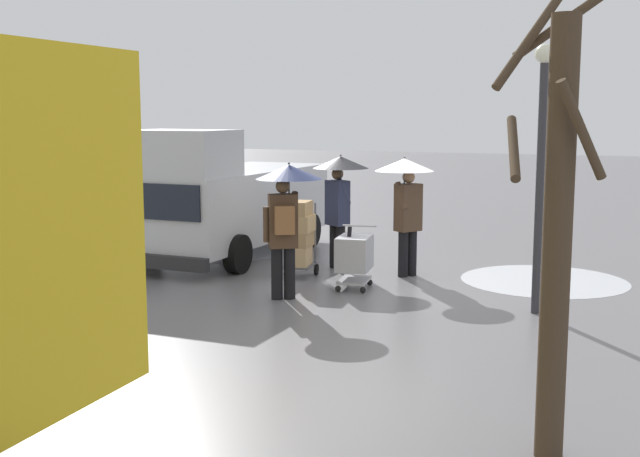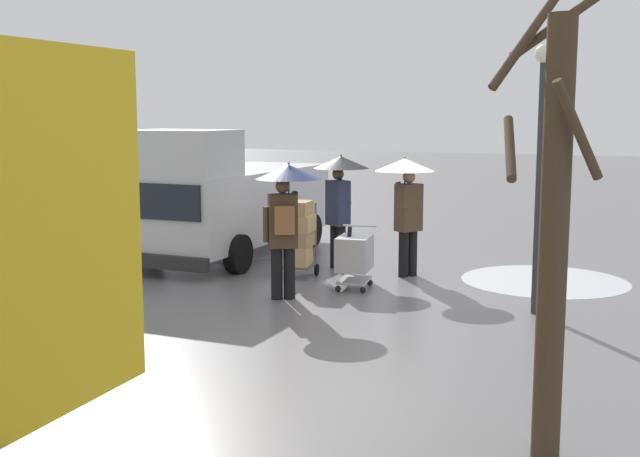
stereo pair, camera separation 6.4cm
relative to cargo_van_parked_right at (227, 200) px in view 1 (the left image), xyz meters
name	(u,v)px [view 1 (the left image)]	position (x,y,z in m)	size (l,w,h in m)	color
ground_plane	(374,280)	(-3.44, 0.93, -1.18)	(90.00, 90.00, 0.00)	slate
slush_patch_near_cluster	(216,252)	(0.56, -0.49, -1.18)	(2.72, 2.72, 0.01)	silver
slush_patch_under_van	(544,280)	(-6.21, -0.14, -1.18)	(2.87, 2.87, 0.01)	silver
slush_patch_mid_street	(4,342)	(-0.35, 6.45, -1.18)	(2.01, 2.01, 0.01)	#999BA0
cargo_van_parked_right	(227,200)	(0.00, 0.00, 0.00)	(2.23, 5.36, 2.60)	#B7BABF
shopping_cart_vendor	(354,255)	(-3.37, 1.73, -0.61)	(0.67, 0.89, 1.04)	#B2B2B7
hand_dolly_boxes	(299,235)	(-2.15, 1.26, -0.41)	(0.61, 0.77, 1.37)	#515156
pedestrian_pink_side	(339,185)	(-2.50, 0.23, 0.41)	(1.04, 1.04, 2.15)	black
pedestrian_black_side	(406,188)	(-3.86, 0.44, 0.41)	(1.04, 1.04, 2.15)	black
pedestrian_white_side	(286,200)	(-2.65, 2.85, 0.39)	(1.04, 1.04, 2.15)	black
bare_tree_near	(556,226)	(-7.18, 7.29, 0.80)	(0.95, 1.05, 3.96)	#423323
street_lamp	(541,151)	(-6.39, 2.27, 1.19)	(0.28, 0.28, 3.86)	#2D2D33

